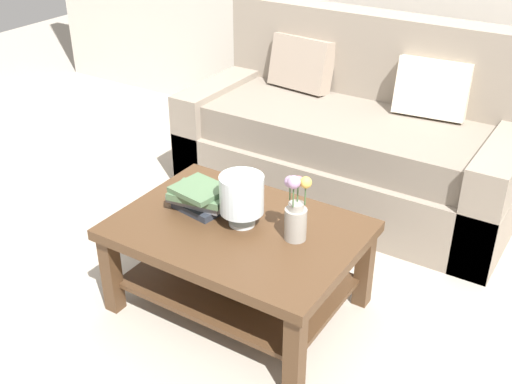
% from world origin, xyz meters
% --- Properties ---
extents(ground_plane, '(10.00, 10.00, 0.00)m').
position_xyz_m(ground_plane, '(0.00, 0.00, 0.00)').
color(ground_plane, '#ADA393').
extents(couch, '(1.97, 0.90, 1.06)m').
position_xyz_m(couch, '(-0.00, 0.85, 0.36)').
color(couch, gray).
rests_on(couch, ground).
extents(coffee_table, '(1.07, 0.77, 0.45)m').
position_xyz_m(coffee_table, '(0.03, -0.44, 0.32)').
color(coffee_table, '#4C331E').
rests_on(coffee_table, ground).
extents(book_stack_main, '(0.30, 0.23, 0.12)m').
position_xyz_m(book_stack_main, '(-0.20, -0.41, 0.51)').
color(book_stack_main, '#2D333D').
rests_on(book_stack_main, coffee_table).
extents(glass_hurricane_vase, '(0.20, 0.20, 0.24)m').
position_xyz_m(glass_hurricane_vase, '(0.03, -0.41, 0.59)').
color(glass_hurricane_vase, silver).
rests_on(glass_hurricane_vase, coffee_table).
extents(flower_pitcher, '(0.12, 0.11, 0.32)m').
position_xyz_m(flower_pitcher, '(0.29, -0.39, 0.58)').
color(flower_pitcher, '#9E998E').
rests_on(flower_pitcher, coffee_table).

